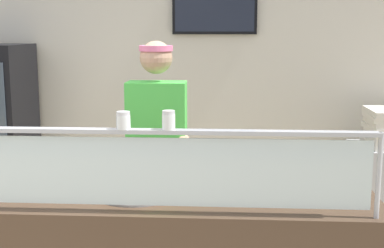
% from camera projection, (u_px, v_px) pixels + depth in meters
% --- Properties ---
extents(shop_rear_unit, '(6.59, 0.13, 2.70)m').
position_uv_depth(shop_rear_unit, '(197.00, 81.00, 5.01)').
color(shop_rear_unit, silver).
rests_on(shop_rear_unit, ground).
extents(sneeze_guard, '(2.01, 0.06, 0.41)m').
position_uv_depth(sneeze_guard, '(167.00, 160.00, 2.54)').
color(sneeze_guard, '#B2B5BC').
rests_on(sneeze_guard, serving_counter).
extents(pizza_tray, '(0.43, 0.43, 0.04)m').
position_uv_depth(pizza_tray, '(136.00, 192.00, 2.88)').
color(pizza_tray, '#9EA0A8').
rests_on(pizza_tray, serving_counter).
extents(pizza_server, '(0.11, 0.29, 0.01)m').
position_uv_depth(pizza_server, '(130.00, 189.00, 2.85)').
color(pizza_server, '#ADAFB7').
rests_on(pizza_server, pizza_tray).
extents(parmesan_shaker, '(0.07, 0.07, 0.08)m').
position_uv_depth(parmesan_shaker, '(123.00, 121.00, 2.52)').
color(parmesan_shaker, white).
rests_on(parmesan_shaker, sneeze_guard).
extents(pepper_flake_shaker, '(0.06, 0.06, 0.09)m').
position_uv_depth(pepper_flake_shaker, '(169.00, 121.00, 2.50)').
color(pepper_flake_shaker, white).
rests_on(pepper_flake_shaker, sneeze_guard).
extents(worker_figure, '(0.41, 0.50, 1.76)m').
position_uv_depth(worker_figure, '(158.00, 157.00, 3.49)').
color(worker_figure, '#23232D').
rests_on(worker_figure, ground).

